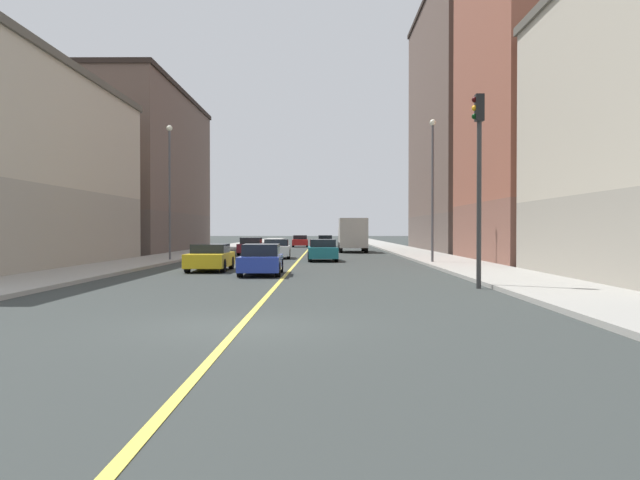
{
  "coord_description": "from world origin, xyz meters",
  "views": [
    {
      "loc": [
        1.75,
        -13.1,
        1.98
      ],
      "look_at": [
        1.41,
        25.82,
        1.37
      ],
      "focal_mm": 36.31,
      "sensor_mm": 36.0,
      "label": 1
    }
  ],
  "objects_px": {
    "street_lamp_right_near": "(170,180)",
    "car_blue": "(261,260)",
    "car_teal": "(322,250)",
    "car_yellow": "(210,258)",
    "car_red": "(300,241)",
    "street_lamp_left_near": "(433,177)",
    "car_maroon": "(251,246)",
    "building_left_far": "(475,124)",
    "car_black": "(325,241)",
    "building_right_midblock": "(135,172)",
    "car_white": "(277,249)",
    "traffic_light_left_near": "(479,164)",
    "building_left_mid": "(554,74)",
    "box_truck": "(353,234)"
  },
  "relations": [
    {
      "from": "street_lamp_right_near",
      "to": "car_blue",
      "type": "relative_size",
      "value": 1.86
    },
    {
      "from": "car_teal",
      "to": "car_yellow",
      "type": "distance_m",
      "value": 11.35
    },
    {
      "from": "car_red",
      "to": "street_lamp_left_near",
      "type": "bearing_deg",
      "value": -76.39
    },
    {
      "from": "car_teal",
      "to": "car_maroon",
      "type": "bearing_deg",
      "value": 119.33
    },
    {
      "from": "building_left_far",
      "to": "car_blue",
      "type": "distance_m",
      "value": 38.55
    },
    {
      "from": "car_black",
      "to": "car_blue",
      "type": "xyz_separation_m",
      "value": [
        -2.79,
        -48.63,
        -0.0
      ]
    },
    {
      "from": "building_left_far",
      "to": "car_black",
      "type": "bearing_deg",
      "value": 131.66
    },
    {
      "from": "building_right_midblock",
      "to": "car_red",
      "type": "height_order",
      "value": "building_right_midblock"
    },
    {
      "from": "building_right_midblock",
      "to": "car_yellow",
      "type": "height_order",
      "value": "building_right_midblock"
    },
    {
      "from": "car_white",
      "to": "car_yellow",
      "type": "distance_m",
      "value": 13.93
    },
    {
      "from": "car_red",
      "to": "car_teal",
      "type": "bearing_deg",
      "value": -85.34
    },
    {
      "from": "traffic_light_left_near",
      "to": "car_black",
      "type": "xyz_separation_m",
      "value": [
        -5.19,
        55.2,
        -3.53
      ]
    },
    {
      "from": "building_left_mid",
      "to": "street_lamp_right_near",
      "type": "bearing_deg",
      "value": -179.66
    },
    {
      "from": "building_left_far",
      "to": "traffic_light_left_near",
      "type": "xyz_separation_m",
      "value": [
        -8.93,
        -39.33,
        -7.73
      ]
    },
    {
      "from": "car_maroon",
      "to": "car_yellow",
      "type": "xyz_separation_m",
      "value": [
        0.36,
        -20.21,
        -0.03
      ]
    },
    {
      "from": "building_left_far",
      "to": "car_yellow",
      "type": "xyz_separation_m",
      "value": [
        -19.67,
        -29.97,
        -11.28
      ]
    },
    {
      "from": "street_lamp_right_near",
      "to": "car_teal",
      "type": "distance_m",
      "value": 10.51
    },
    {
      "from": "street_lamp_right_near",
      "to": "car_yellow",
      "type": "distance_m",
      "value": 10.67
    },
    {
      "from": "car_teal",
      "to": "car_black",
      "type": "relative_size",
      "value": 1.14
    },
    {
      "from": "building_left_mid",
      "to": "car_yellow",
      "type": "distance_m",
      "value": 24.21
    },
    {
      "from": "car_blue",
      "to": "box_truck",
      "type": "height_order",
      "value": "box_truck"
    },
    {
      "from": "street_lamp_left_near",
      "to": "car_teal",
      "type": "distance_m",
      "value": 8.62
    },
    {
      "from": "building_right_midblock",
      "to": "car_yellow",
      "type": "distance_m",
      "value": 31.45
    },
    {
      "from": "car_white",
      "to": "car_blue",
      "type": "xyz_separation_m",
      "value": [
        0.59,
        -16.55,
        0.01
      ]
    },
    {
      "from": "car_maroon",
      "to": "car_black",
      "type": "height_order",
      "value": "car_maroon"
    },
    {
      "from": "car_black",
      "to": "building_left_far",
      "type": "bearing_deg",
      "value": -48.34
    },
    {
      "from": "car_teal",
      "to": "car_blue",
      "type": "xyz_separation_m",
      "value": [
        -2.63,
        -12.78,
        -0.02
      ]
    },
    {
      "from": "car_red",
      "to": "car_yellow",
      "type": "relative_size",
      "value": 0.91
    },
    {
      "from": "building_right_midblock",
      "to": "traffic_light_left_near",
      "type": "distance_m",
      "value": 44.1
    },
    {
      "from": "traffic_light_left_near",
      "to": "street_lamp_left_near",
      "type": "bearing_deg",
      "value": 86.25
    },
    {
      "from": "car_teal",
      "to": "street_lamp_right_near",
      "type": "bearing_deg",
      "value": -172.83
    },
    {
      "from": "street_lamp_left_near",
      "to": "box_truck",
      "type": "relative_size",
      "value": 1.13
    },
    {
      "from": "building_left_mid",
      "to": "street_lamp_right_near",
      "type": "xyz_separation_m",
      "value": [
        -23.75,
        -0.14,
        -6.49
      ]
    },
    {
      "from": "street_lamp_right_near",
      "to": "traffic_light_left_near",
      "type": "bearing_deg",
      "value": -50.8
    },
    {
      "from": "building_left_mid",
      "to": "building_left_far",
      "type": "height_order",
      "value": "building_left_far"
    },
    {
      "from": "car_blue",
      "to": "car_yellow",
      "type": "bearing_deg",
      "value": 134.57
    },
    {
      "from": "car_yellow",
      "to": "building_right_midblock",
      "type": "bearing_deg",
      "value": 112.98
    },
    {
      "from": "car_maroon",
      "to": "car_yellow",
      "type": "distance_m",
      "value": 20.21
    },
    {
      "from": "building_right_midblock",
      "to": "car_red",
      "type": "relative_size",
      "value": 6.22
    },
    {
      "from": "street_lamp_left_near",
      "to": "car_black",
      "type": "height_order",
      "value": "street_lamp_left_near"
    },
    {
      "from": "car_yellow",
      "to": "street_lamp_left_near",
      "type": "bearing_deg",
      "value": 27.56
    },
    {
      "from": "building_right_midblock",
      "to": "street_lamp_right_near",
      "type": "bearing_deg",
      "value": -67.9
    },
    {
      "from": "street_lamp_left_near",
      "to": "car_red",
      "type": "distance_m",
      "value": 39.02
    },
    {
      "from": "box_truck",
      "to": "building_left_far",
      "type": "bearing_deg",
      "value": 16.6
    },
    {
      "from": "box_truck",
      "to": "street_lamp_left_near",
      "type": "bearing_deg",
      "value": -79.52
    },
    {
      "from": "traffic_light_left_near",
      "to": "car_blue",
      "type": "xyz_separation_m",
      "value": [
        -7.98,
        6.57,
        -3.53
      ]
    },
    {
      "from": "car_black",
      "to": "car_white",
      "type": "relative_size",
      "value": 0.98
    },
    {
      "from": "car_maroon",
      "to": "car_red",
      "type": "bearing_deg",
      "value": 82.8
    },
    {
      "from": "car_black",
      "to": "box_truck",
      "type": "xyz_separation_m",
      "value": [
        2.44,
        -19.35,
        0.92
      ]
    },
    {
      "from": "car_teal",
      "to": "car_red",
      "type": "xyz_separation_m",
      "value": [
        -2.76,
        33.82,
        -0.03
      ]
    }
  ]
}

